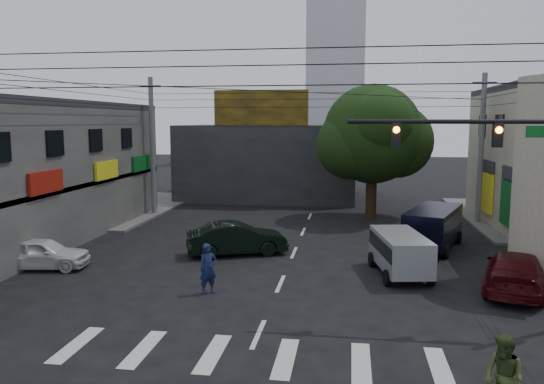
% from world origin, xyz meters
% --- Properties ---
extents(ground, '(160.00, 160.00, 0.00)m').
position_xyz_m(ground, '(0.00, 0.00, 0.00)').
color(ground, black).
rests_on(ground, ground).
extents(sidewalk_far_left, '(16.00, 16.00, 0.15)m').
position_xyz_m(sidewalk_far_left, '(-18.00, 18.00, 0.07)').
color(sidewalk_far_left, '#514F4C').
rests_on(sidewalk_far_left, ground).
extents(building_far, '(14.00, 10.00, 6.00)m').
position_xyz_m(building_far, '(-4.00, 26.00, 3.00)').
color(building_far, '#232326').
rests_on(building_far, ground).
extents(billboard, '(7.00, 0.30, 2.60)m').
position_xyz_m(billboard, '(-4.00, 21.10, 7.30)').
color(billboard, olive).
rests_on(billboard, building_far).
extents(tower_distant, '(9.00, 9.00, 44.00)m').
position_xyz_m(tower_distant, '(0.00, 70.00, 22.00)').
color(tower_distant, silver).
rests_on(tower_distant, ground).
extents(street_tree, '(6.40, 6.40, 8.70)m').
position_xyz_m(street_tree, '(4.00, 17.00, 5.47)').
color(street_tree, black).
rests_on(street_tree, ground).
extents(traffic_gantry, '(7.10, 0.35, 7.20)m').
position_xyz_m(traffic_gantry, '(7.82, -1.00, 4.83)').
color(traffic_gantry, black).
rests_on(traffic_gantry, ground).
extents(utility_pole_far_left, '(0.32, 0.32, 9.20)m').
position_xyz_m(utility_pole_far_left, '(-10.50, 16.00, 4.60)').
color(utility_pole_far_left, '#59595B').
rests_on(utility_pole_far_left, ground).
extents(utility_pole_far_right, '(0.32, 0.32, 9.20)m').
position_xyz_m(utility_pole_far_right, '(10.50, 16.00, 4.60)').
color(utility_pole_far_right, '#59595B').
rests_on(utility_pole_far_right, ground).
extents(dark_sedan, '(4.90, 5.85, 1.55)m').
position_xyz_m(dark_sedan, '(-2.66, 6.27, 0.78)').
color(dark_sedan, black).
rests_on(dark_sedan, ground).
extents(white_compact, '(2.79, 4.45, 1.35)m').
position_xyz_m(white_compact, '(-10.45, 2.64, 0.68)').
color(white_compact, silver).
rests_on(white_compact, ground).
extents(maroon_sedan, '(5.01, 6.31, 1.48)m').
position_xyz_m(maroon_sedan, '(8.80, 2.47, 0.74)').
color(maroon_sedan, '#3E080C').
rests_on(maroon_sedan, ground).
extents(silver_minivan, '(4.62, 3.08, 1.74)m').
position_xyz_m(silver_minivan, '(4.71, 3.85, 0.87)').
color(silver_minivan, '#95969C').
rests_on(silver_minivan, ground).
extents(navy_van, '(6.31, 5.22, 2.02)m').
position_xyz_m(navy_van, '(6.76, 8.88, 1.01)').
color(navy_van, black).
rests_on(navy_van, ground).
extents(traffic_officer, '(1.13, 1.12, 1.88)m').
position_xyz_m(traffic_officer, '(-2.47, 0.46, 0.94)').
color(traffic_officer, '#131C43').
rests_on(traffic_officer, ground).
extents(pedestrian_olive, '(1.54, 1.52, 1.86)m').
position_xyz_m(pedestrian_olive, '(5.92, -6.72, 0.93)').
color(pedestrian_olive, '#34441F').
rests_on(pedestrian_olive, ground).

